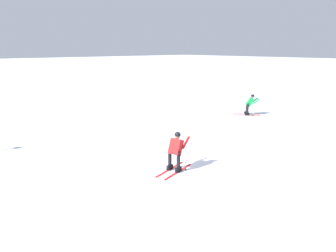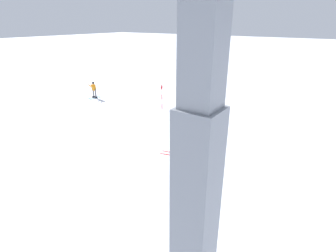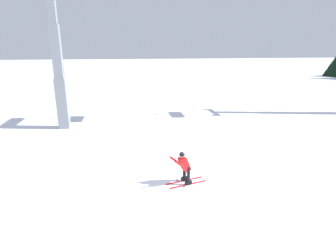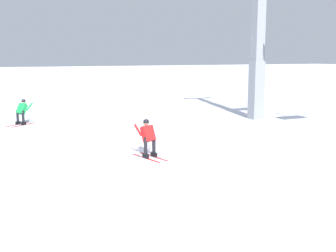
{
  "view_description": "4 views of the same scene",
  "coord_description": "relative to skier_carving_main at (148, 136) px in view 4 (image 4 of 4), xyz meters",
  "views": [
    {
      "loc": [
        6.83,
        7.96,
        4.32
      ],
      "look_at": [
        0.32,
        0.64,
        1.71
      ],
      "focal_mm": 31.55,
      "sensor_mm": 36.0,
      "label": 1
    },
    {
      "loc": [
        -7.93,
        12.95,
        7.97
      ],
      "look_at": [
        -0.8,
        2.58,
        2.81
      ],
      "focal_mm": 27.67,
      "sensor_mm": 36.0,
      "label": 2
    },
    {
      "loc": [
        -2.46,
        -9.2,
        5.45
      ],
      "look_at": [
        -0.39,
        2.46,
        2.0
      ],
      "focal_mm": 28.75,
      "sensor_mm": 36.0,
      "label": 3
    },
    {
      "loc": [
        14.53,
        -5.1,
        3.75
      ],
      "look_at": [
        0.07,
        1.42,
        1.13
      ],
      "focal_mm": 46.19,
      "sensor_mm": 36.0,
      "label": 4
    }
  ],
  "objects": [
    {
      "name": "lift_tower_near",
      "position": [
        -6.42,
        9.41,
        3.8
      ],
      "size": [
        0.7,
        2.73,
        10.93
      ],
      "color": "gray",
      "rests_on": "ground_plane"
    },
    {
      "name": "skier_carving_main",
      "position": [
        0.0,
        0.0,
        0.0
      ],
      "size": [
        1.77,
        0.91,
        1.52
      ],
      "color": "red",
      "rests_on": "ground_plane"
    },
    {
      "name": "ground_plane",
      "position": [
        0.04,
        -0.66,
        -0.79
      ],
      "size": [
        260.0,
        260.0,
        0.0
      ],
      "primitive_type": "plane",
      "color": "white"
    },
    {
      "name": "skier_distant_uphill",
      "position": [
        -9.89,
        -3.43,
        -0.02
      ],
      "size": [
        1.52,
        1.64,
        1.49
      ],
      "color": "red",
      "rests_on": "ground_plane"
    }
  ]
}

